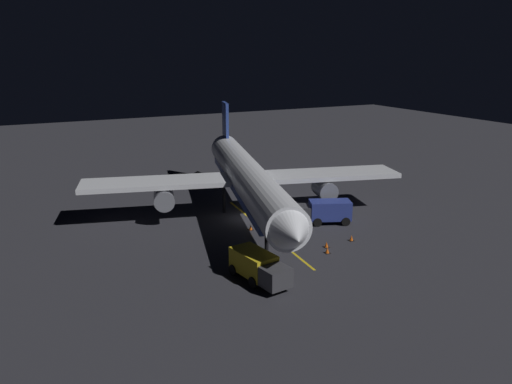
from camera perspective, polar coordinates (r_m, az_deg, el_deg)
ground_plane at (r=54.62m, az=-0.94°, el=-3.13°), size 180.00×180.00×0.20m
apron_guide_stripe at (r=51.22m, az=1.02°, el=-4.31°), size 1.85×20.92×0.01m
airliner at (r=53.92m, az=-1.08°, el=1.63°), size 34.53×39.20×10.92m
baggage_truck at (r=39.90m, az=0.25°, el=-8.45°), size 2.99×6.01×2.26m
catering_truck at (r=53.36m, az=7.67°, el=-2.22°), size 6.35×4.21×2.40m
ground_crew_worker at (r=42.47m, az=-0.85°, el=-7.34°), size 0.40×0.40×1.74m
traffic_cone_near_left at (r=49.20m, az=10.67°, el=-5.13°), size 0.50×0.50×0.55m
traffic_cone_near_right at (r=45.93m, az=8.02°, el=-6.54°), size 0.50×0.50×0.55m
traffic_cone_under_wing at (r=51.18m, az=-0.61°, el=-4.03°), size 0.50×0.50×0.55m
traffic_cone_far at (r=47.22m, az=7.93°, el=-5.91°), size 0.50×0.50×0.55m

